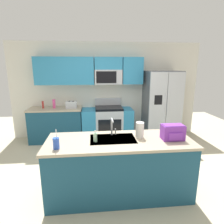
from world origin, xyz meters
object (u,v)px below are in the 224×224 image
object	(u,v)px
pepper_mill	(43,105)
backpack	(173,132)
bottle_pink	(54,104)
drink_cup_blue	(56,143)
refrigerator	(161,105)
toaster	(71,105)
paper_towel_roll	(140,130)
range_oven	(107,123)
sink_faucet	(112,125)
soap_dispenser	(95,137)

from	to	relation	value
pepper_mill	backpack	size ratio (longest dim) A/B	0.59
bottle_pink	drink_cup_blue	size ratio (longest dim) A/B	0.84
refrigerator	bottle_pink	world-z (taller)	refrigerator
toaster	drink_cup_blue	bearing A→B (deg)	-88.30
refrigerator	paper_towel_roll	size ratio (longest dim) A/B	7.71
refrigerator	backpack	bearing A→B (deg)	-106.21
range_oven	pepper_mill	bearing A→B (deg)	-179.91
refrigerator	sink_faucet	distance (m)	2.60
refrigerator	pepper_mill	world-z (taller)	refrigerator
bottle_pink	paper_towel_roll	size ratio (longest dim) A/B	0.96
soap_dispenser	toaster	bearing A→B (deg)	104.28
bottle_pink	soap_dispenser	xyz separation A→B (m)	(1.04, -2.38, -0.05)
pepper_mill	backpack	bearing A→B (deg)	-44.14
refrigerator	drink_cup_blue	distance (m)	3.43
bottle_pink	paper_towel_roll	xyz separation A→B (m)	(1.72, -2.29, 0.01)
toaster	backpack	world-z (taller)	backpack
paper_towel_roll	soap_dispenser	bearing A→B (deg)	-171.76
toaster	backpack	bearing A→B (deg)	-53.49
range_oven	sink_faucet	size ratio (longest dim) A/B	4.82
soap_dispenser	refrigerator	bearing A→B (deg)	51.60
sink_faucet	backpack	size ratio (longest dim) A/B	0.88
range_oven	sink_faucet	world-z (taller)	sink_faucet
toaster	sink_faucet	xyz separation A→B (m)	(0.86, -2.10, 0.08)
soap_dispenser	paper_towel_roll	world-z (taller)	paper_towel_roll
range_oven	drink_cup_blue	world-z (taller)	drink_cup_blue
range_oven	toaster	size ratio (longest dim) A/B	4.86
range_oven	paper_towel_roll	xyz separation A→B (m)	(0.32, -2.28, 0.58)
drink_cup_blue	soap_dispenser	size ratio (longest dim) A/B	1.60
toaster	backpack	xyz separation A→B (m)	(1.74, -2.35, 0.03)
range_oven	backpack	xyz separation A→B (m)	(0.79, -2.40, 0.57)
drink_cup_blue	backpack	bearing A→B (deg)	5.82
bottle_pink	soap_dispenser	world-z (taller)	bottle_pink
backpack	soap_dispenser	bearing A→B (deg)	178.67
bottle_pink	drink_cup_blue	bearing A→B (deg)	-78.46
paper_towel_roll	backpack	world-z (taller)	paper_towel_roll
sink_faucet	paper_towel_roll	distance (m)	0.43
toaster	paper_towel_roll	world-z (taller)	paper_towel_roll
toaster	sink_faucet	bearing A→B (deg)	-67.69
soap_dispenser	backpack	bearing A→B (deg)	-1.33
range_oven	toaster	xyz separation A→B (m)	(-0.95, -0.05, 0.55)
bottle_pink	backpack	distance (m)	3.26
refrigerator	drink_cup_blue	xyz separation A→B (m)	(-2.34, -2.50, 0.05)
drink_cup_blue	refrigerator	bearing A→B (deg)	46.86
refrigerator	sink_faucet	xyz separation A→B (m)	(-1.56, -2.08, 0.14)
toaster	soap_dispenser	distance (m)	2.40
pepper_mill	sink_faucet	distance (m)	2.68
refrigerator	sink_faucet	bearing A→B (deg)	-126.83
refrigerator	paper_towel_roll	distance (m)	2.49
sink_faucet	bottle_pink	bearing A→B (deg)	121.31
soap_dispenser	paper_towel_roll	bearing A→B (deg)	8.24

